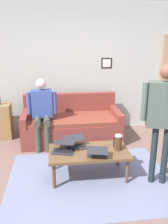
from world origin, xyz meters
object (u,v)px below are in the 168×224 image
object	(u,v)px
laptop_left	(76,144)
french_press	(118,142)
couch	(71,125)
side_shelf	(1,121)
person_seated	(42,109)
laptop_center	(97,153)
coffee_table	(89,153)
person_standing	(164,111)
laptop_right	(63,148)

from	to	relation	value
laptop_left	french_press	xyz separation A→B (m)	(-0.61, 0.17, 0.07)
couch	side_shelf	size ratio (longest dim) A/B	2.67
person_seated	laptop_center	bearing A→B (deg)	121.29
couch	laptop_center	world-z (taller)	couch
coffee_table	side_shelf	distance (m)	2.26
person_standing	person_seated	xyz separation A→B (m)	(1.66, -1.44, -0.36)
coffee_table	laptop_right	world-z (taller)	laptop_right
laptop_right	person_standing	world-z (taller)	person_standing
french_press	person_seated	world-z (taller)	person_seated
couch	person_seated	size ratio (longest dim) A/B	1.49
side_shelf	laptop_right	bearing A→B (deg)	127.19
coffee_table	person_seated	distance (m)	1.41
laptop_left	laptop_center	distance (m)	0.43
person_standing	person_seated	bearing A→B (deg)	-40.86
coffee_table	person_standing	xyz separation A→B (m)	(-0.95, 0.28, 0.71)
laptop_right	person_standing	xyz separation A→B (m)	(-1.32, 0.31, 0.62)
coffee_table	french_press	xyz separation A→B (m)	(-0.43, 0.02, 0.16)
couch	laptop_right	world-z (taller)	couch
couch	french_press	size ratio (longest dim) A/B	7.36
person_standing	couch	bearing A→B (deg)	-56.29
french_press	person_standing	bearing A→B (deg)	153.59
laptop_right	person_standing	distance (m)	1.50
coffee_table	person_seated	world-z (taller)	person_seated
couch	person_standing	bearing A→B (deg)	123.71
laptop_center	person_standing	size ratio (longest dim) A/B	0.20
coffee_table	laptop_right	size ratio (longest dim) A/B	3.09
laptop_center	laptop_right	world-z (taller)	laptop_center
coffee_table	french_press	bearing A→B (deg)	177.60
coffee_table	laptop_left	world-z (taller)	laptop_left
laptop_right	couch	bearing A→B (deg)	-98.84
laptop_right	person_standing	size ratio (longest dim) A/B	0.22
laptop_center	side_shelf	bearing A→B (deg)	-46.95
couch	french_press	xyz separation A→B (m)	(-0.59, 1.41, 0.23)
person_standing	laptop_left	bearing A→B (deg)	-20.68
laptop_center	coffee_table	bearing A→B (deg)	-59.67
laptop_center	laptop_right	distance (m)	0.51
person_seated	couch	bearing A→B (deg)	-157.69
laptop_center	person_standing	xyz separation A→B (m)	(-0.86, 0.11, 0.62)
laptop_left	person_seated	xyz separation A→B (m)	(0.53, -1.01, 0.27)
couch	laptop_right	size ratio (longest dim) A/B	5.04
laptop_center	side_shelf	distance (m)	2.45
laptop_left	laptop_right	world-z (taller)	laptop_left
laptop_left	laptop_right	xyz separation A→B (m)	(0.19, 0.12, 0.00)
laptop_right	side_shelf	xyz separation A→B (m)	(1.21, -1.59, -0.11)
laptop_left	laptop_right	size ratio (longest dim) A/B	1.07
laptop_right	french_press	distance (m)	0.81
side_shelf	person_standing	xyz separation A→B (m)	(-2.53, 1.90, 0.73)
laptop_center	person_seated	size ratio (longest dim) A/B	0.27
coffee_table	person_standing	distance (m)	1.22
laptop_left	french_press	size ratio (longest dim) A/B	1.56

